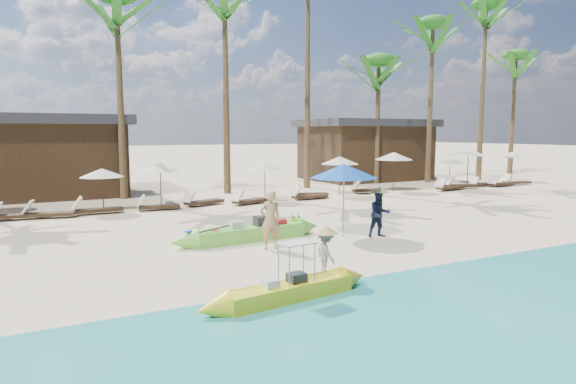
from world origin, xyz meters
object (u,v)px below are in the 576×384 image
green_canoe (250,233)px  tourist (270,220)px  blue_umbrella (344,171)px  yellow_canoe (289,291)px

green_canoe → tourist: size_ratio=3.33×
tourist → blue_umbrella: 3.17m
blue_umbrella → green_canoe: bearing=164.1°
green_canoe → blue_umbrella: (2.94, -0.84, 1.90)m
yellow_canoe → green_canoe: bearing=68.8°
yellow_canoe → tourist: size_ratio=2.61×
tourist → green_canoe: bearing=-79.6°
tourist → yellow_canoe: bearing=77.3°
yellow_canoe → tourist: tourist is taller
yellow_canoe → tourist: 4.35m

